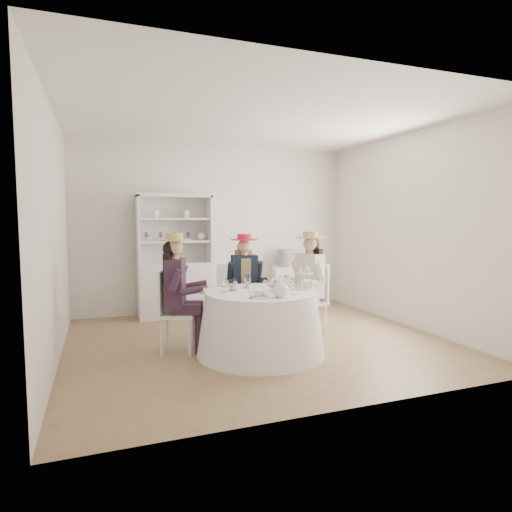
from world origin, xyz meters
name	(u,v)px	position (x,y,z in m)	size (l,w,h in m)	color
ground	(259,341)	(0.00, 0.00, 0.00)	(4.50, 4.50, 0.00)	brown
ceiling	(259,117)	(0.00, 0.00, 2.70)	(4.50, 4.50, 0.00)	white
wall_back	(216,228)	(0.00, 2.00, 1.35)	(4.50, 4.50, 0.00)	silver
wall_front	(350,240)	(0.00, -2.00, 1.35)	(4.50, 4.50, 0.00)	silver
wall_left	(53,234)	(-2.25, 0.00, 1.35)	(4.50, 4.50, 0.00)	silver
wall_right	(411,230)	(2.25, 0.00, 1.35)	(4.50, 4.50, 0.00)	silver
tea_table	(261,323)	(-0.14, -0.44, 0.35)	(1.43, 1.43, 0.70)	white
hutch	(175,273)	(-0.73, 1.73, 0.67)	(1.22, 0.68, 1.88)	silver
side_table	(286,287)	(1.15, 1.75, 0.35)	(0.45, 0.45, 0.70)	silver
hatbox	(286,258)	(1.15, 1.75, 0.84)	(0.29, 0.29, 0.29)	black
guest_left	(177,286)	(-1.00, -0.06, 0.76)	(0.55, 0.51, 1.35)	silver
guest_mid	(245,277)	(-0.02, 0.49, 0.74)	(0.48, 0.50, 1.31)	silver
guest_right	(309,277)	(0.68, 0.01, 0.76)	(0.56, 0.51, 1.35)	silver
spare_chair	(228,291)	(-0.09, 1.04, 0.47)	(0.40, 0.40, 0.87)	silver
teacup_a	(233,288)	(-0.42, -0.30, 0.74)	(0.09, 0.09, 0.07)	white
teacup_b	(248,285)	(-0.21, -0.17, 0.74)	(0.07, 0.07, 0.07)	white
teacup_c	(281,286)	(0.14, -0.35, 0.73)	(0.08, 0.08, 0.06)	white
flower_bowl	(279,289)	(0.06, -0.49, 0.73)	(0.20, 0.20, 0.05)	white
flower_arrangement	(279,283)	(0.07, -0.47, 0.80)	(0.19, 0.19, 0.07)	pink
table_teapot	(281,290)	(-0.07, -0.84, 0.78)	(0.24, 0.17, 0.18)	white
sandwich_plate	(262,296)	(-0.25, -0.76, 0.72)	(0.25, 0.25, 0.06)	white
cupcake_stand	(304,281)	(0.40, -0.43, 0.79)	(0.26, 0.26, 0.25)	white
stemware_set	(261,285)	(-0.14, -0.44, 0.78)	(0.85, 0.82, 0.15)	white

